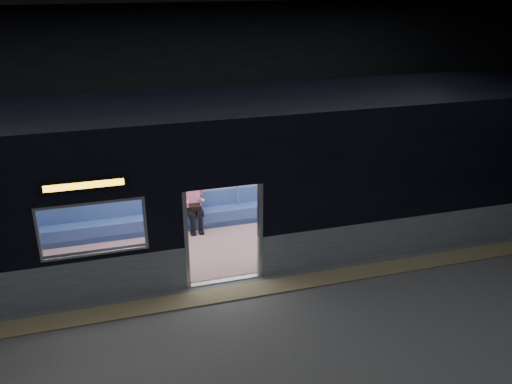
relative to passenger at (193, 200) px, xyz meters
name	(u,v)px	position (x,y,z in m)	size (l,w,h in m)	color
station_floor	(238,310)	(0.16, -3.55, -0.78)	(24.00, 14.00, 0.01)	#47494C
station_envelope	(235,116)	(0.16, -3.55, 2.89)	(24.00, 14.00, 5.00)	black
tactile_strip	(231,293)	(0.16, -3.00, -0.76)	(22.80, 0.50, 0.03)	#8C7F59
metro_car	(207,171)	(0.16, -1.00, 1.07)	(18.00, 3.04, 3.35)	#91A1AD
passenger	(193,200)	(0.00, 0.00, 0.00)	(0.40, 0.66, 1.32)	black
handbag	(195,207)	(0.00, -0.21, -0.11)	(0.25, 0.21, 0.13)	black
transit_map	(228,162)	(0.94, 0.31, 0.73)	(1.10, 0.03, 0.71)	white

